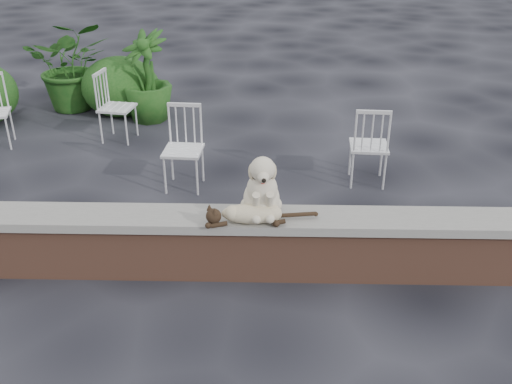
{
  "coord_description": "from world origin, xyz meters",
  "views": [
    {
      "loc": [
        0.83,
        -4.23,
        2.98
      ],
      "look_at": [
        0.72,
        0.2,
        0.7
      ],
      "focal_mm": 40.59,
      "sensor_mm": 36.0,
      "label": 1
    }
  ],
  "objects_px": {
    "potted_plant_b": "(146,77)",
    "chair_c": "(369,144)",
    "chair_b": "(183,149)",
    "potted_plant_a": "(71,65)",
    "cat": "(251,213)",
    "chair_e": "(117,106)",
    "dog": "(262,183)"
  },
  "relations": [
    {
      "from": "dog",
      "to": "potted_plant_a",
      "type": "distance_m",
      "value": 5.26
    },
    {
      "from": "cat",
      "to": "potted_plant_b",
      "type": "height_order",
      "value": "potted_plant_b"
    },
    {
      "from": "chair_c",
      "to": "potted_plant_a",
      "type": "height_order",
      "value": "potted_plant_a"
    },
    {
      "from": "chair_b",
      "to": "potted_plant_b",
      "type": "height_order",
      "value": "potted_plant_b"
    },
    {
      "from": "chair_e",
      "to": "potted_plant_a",
      "type": "distance_m",
      "value": 1.63
    },
    {
      "from": "chair_c",
      "to": "chair_b",
      "type": "relative_size",
      "value": 1.0
    },
    {
      "from": "dog",
      "to": "chair_e",
      "type": "bearing_deg",
      "value": 118.43
    },
    {
      "from": "chair_e",
      "to": "potted_plant_b",
      "type": "xyz_separation_m",
      "value": [
        0.25,
        0.79,
        0.18
      ]
    },
    {
      "from": "chair_b",
      "to": "chair_e",
      "type": "bearing_deg",
      "value": 130.89
    },
    {
      "from": "dog",
      "to": "chair_e",
      "type": "distance_m",
      "value": 3.67
    },
    {
      "from": "chair_e",
      "to": "chair_b",
      "type": "relative_size",
      "value": 1.0
    },
    {
      "from": "cat",
      "to": "chair_c",
      "type": "bearing_deg",
      "value": 52.86
    },
    {
      "from": "chair_b",
      "to": "potted_plant_a",
      "type": "relative_size",
      "value": 0.69
    },
    {
      "from": "chair_e",
      "to": "chair_b",
      "type": "distance_m",
      "value": 1.79
    },
    {
      "from": "cat",
      "to": "potted_plant_a",
      "type": "height_order",
      "value": "potted_plant_a"
    },
    {
      "from": "chair_b",
      "to": "cat",
      "type": "bearing_deg",
      "value": -61.61
    },
    {
      "from": "potted_plant_a",
      "to": "chair_c",
      "type": "bearing_deg",
      "value": -31.35
    },
    {
      "from": "potted_plant_b",
      "to": "chair_c",
      "type": "bearing_deg",
      "value": -34.99
    },
    {
      "from": "potted_plant_b",
      "to": "dog",
      "type": "bearing_deg",
      "value": -65.94
    },
    {
      "from": "cat",
      "to": "potted_plant_a",
      "type": "distance_m",
      "value": 5.34
    },
    {
      "from": "potted_plant_a",
      "to": "dog",
      "type": "bearing_deg",
      "value": -55.77
    },
    {
      "from": "chair_c",
      "to": "potted_plant_b",
      "type": "bearing_deg",
      "value": -31.26
    },
    {
      "from": "chair_b",
      "to": "potted_plant_a",
      "type": "xyz_separation_m",
      "value": [
        -2.06,
        2.71,
        0.21
      ]
    },
    {
      "from": "chair_c",
      "to": "chair_e",
      "type": "bearing_deg",
      "value": -17.72
    },
    {
      "from": "dog",
      "to": "chair_c",
      "type": "xyz_separation_m",
      "value": [
        1.19,
        1.82,
        -0.4
      ]
    },
    {
      "from": "dog",
      "to": "cat",
      "type": "relative_size",
      "value": 0.53
    },
    {
      "from": "chair_c",
      "to": "potted_plant_a",
      "type": "relative_size",
      "value": 0.69
    },
    {
      "from": "chair_b",
      "to": "potted_plant_a",
      "type": "distance_m",
      "value": 3.41
    },
    {
      "from": "chair_c",
      "to": "chair_b",
      "type": "bearing_deg",
      "value": 8.82
    },
    {
      "from": "chair_e",
      "to": "potted_plant_a",
      "type": "height_order",
      "value": "potted_plant_a"
    },
    {
      "from": "cat",
      "to": "chair_b",
      "type": "relative_size",
      "value": 1.17
    },
    {
      "from": "cat",
      "to": "potted_plant_a",
      "type": "xyz_separation_m",
      "value": [
        -2.88,
        4.5,
        0.01
      ]
    }
  ]
}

